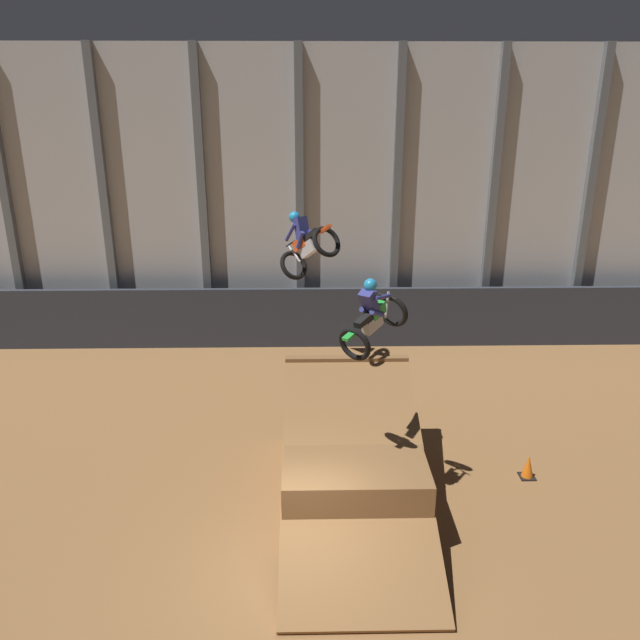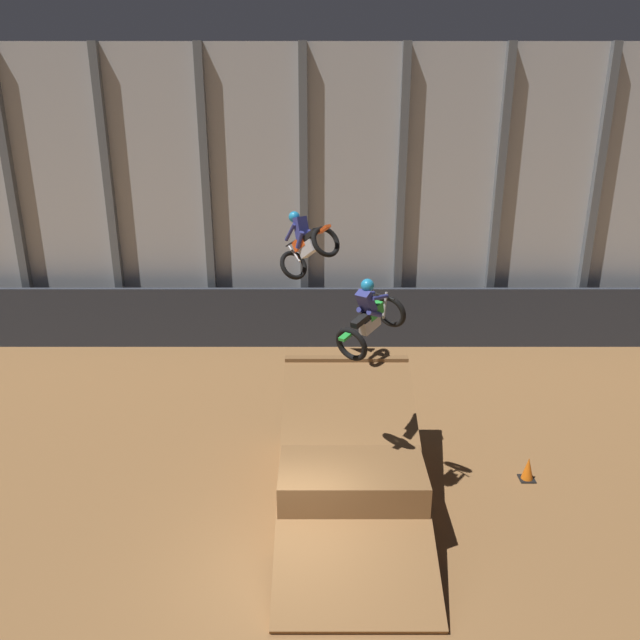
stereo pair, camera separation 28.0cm
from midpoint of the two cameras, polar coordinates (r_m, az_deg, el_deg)
ground_plane at (r=12.72m, az=-2.95°, el=-22.49°), size 60.00×60.00×0.00m
arena_back_wall at (r=22.29m, az=-2.22°, el=10.85°), size 32.00×0.40×10.27m
lower_barrier at (r=22.39m, az=-2.13°, el=0.21°), size 31.36×0.20×2.19m
dirt_ramp at (r=14.54m, az=2.23°, el=-11.99°), size 3.02×6.40×2.73m
rider_bike_left_air at (r=14.34m, az=-1.83°, el=6.91°), size 1.63×1.74×1.67m
rider_bike_right_air at (r=12.42m, az=4.20°, el=0.23°), size 1.60×1.73×1.60m
traffic_cone_near_ramp at (r=15.92m, az=18.00°, el=-12.65°), size 0.36×0.36×0.58m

